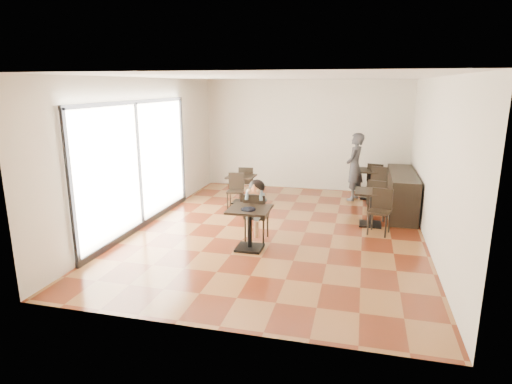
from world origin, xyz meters
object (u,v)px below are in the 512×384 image
(cafe_table_back, at_px, (370,184))
(chair_mid_b, at_px, (380,212))
(child, at_px, (257,210))
(chair_left_b, at_px, (235,191))
(chair_mid_a, at_px, (378,199))
(child_table, at_px, (250,229))
(chair_back_a, at_px, (376,180))
(chair_left_a, at_px, (247,182))
(chair_back_b, at_px, (377,186))
(adult_patron, at_px, (355,167))
(cafe_table_mid, at_px, (371,208))
(child_chair, at_px, (257,216))
(cafe_table_left, at_px, (241,189))

(cafe_table_back, distance_m, chair_mid_b, 2.99)
(child, distance_m, chair_left_b, 2.30)
(cafe_table_back, bearing_deg, chair_mid_a, -85.06)
(child_table, height_order, cafe_table_back, child_table)
(chair_back_a, bearing_deg, chair_left_a, 31.07)
(chair_left_a, bearing_deg, chair_back_a, -170.43)
(chair_back_a, bearing_deg, chair_mid_a, 104.81)
(child_table, distance_m, child, 0.59)
(chair_left_b, xyz_separation_m, chair_back_a, (3.46, 2.11, 0.04))
(chair_back_b, bearing_deg, child_table, -106.72)
(chair_left_a, height_order, chair_back_b, chair_back_b)
(adult_patron, height_order, chair_left_b, adult_patron)
(cafe_table_back, bearing_deg, child_table, -116.60)
(child_table, distance_m, cafe_table_mid, 3.04)
(child_chair, bearing_deg, chair_left_b, -62.49)
(adult_patron, relative_size, cafe_table_back, 2.29)
(chair_mid_a, relative_size, chair_back_a, 0.99)
(cafe_table_left, height_order, chair_back_b, chair_back_b)
(chair_left_b, distance_m, chair_back_b, 3.71)
(chair_left_b, relative_size, chair_back_b, 0.93)
(cafe_table_back, height_order, chair_back_b, chair_back_b)
(child, height_order, chair_left_b, child)
(child_table, distance_m, chair_mid_b, 2.83)
(cafe_table_left, xyz_separation_m, chair_left_a, (0.00, 0.55, 0.07))
(child_chair, relative_size, cafe_table_mid, 1.24)
(child_chair, bearing_deg, chair_back_a, -120.09)
(chair_mid_a, bearing_deg, cafe_table_mid, 87.96)
(adult_patron, bearing_deg, chair_mid_b, 27.32)
(child_table, xyz_separation_m, child, (-0.00, 0.55, 0.21))
(cafe_table_mid, relative_size, cafe_table_left, 1.07)
(cafe_table_left, xyz_separation_m, chair_back_a, (3.46, 1.56, 0.11))
(chair_left_b, xyz_separation_m, chair_back_b, (3.46, 1.34, 0.04))
(chair_back_a, bearing_deg, cafe_table_left, 39.05)
(child_table, bearing_deg, cafe_table_back, 63.40)
(chair_left_b, bearing_deg, cafe_table_mid, -16.09)
(child, height_order, chair_back_b, child)
(child_chair, bearing_deg, cafe_table_mid, -146.43)
(cafe_table_left, relative_size, chair_back_b, 0.77)
(chair_back_b, bearing_deg, cafe_table_left, -152.33)
(child_table, bearing_deg, chair_left_a, 106.04)
(chair_mid_b, relative_size, chair_left_b, 1.07)
(cafe_table_left, distance_m, chair_mid_a, 3.51)
(cafe_table_back, height_order, chair_left_a, chair_left_a)
(chair_left_b, distance_m, chair_back_a, 4.06)
(child, bearing_deg, adult_patron, 63.54)
(child_chair, height_order, child, child)
(cafe_table_mid, relative_size, chair_left_b, 0.89)
(chair_mid_b, xyz_separation_m, chair_back_a, (-0.00, 3.21, 0.01))
(child_table, relative_size, adult_patron, 0.45)
(child_table, relative_size, child_chair, 0.83)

